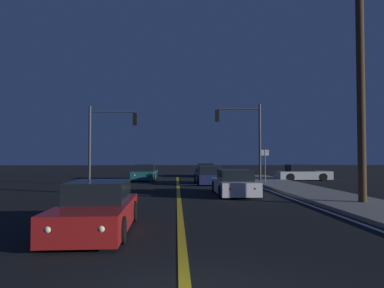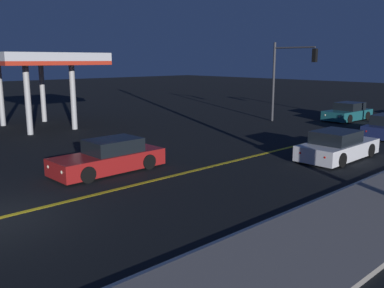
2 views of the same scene
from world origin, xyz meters
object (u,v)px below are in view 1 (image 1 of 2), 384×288
Objects in this scene: car_side_waiting_red at (97,209)px; traffic_signal_near_right at (244,130)px; car_far_approaching_silver at (302,173)px; utility_pole_right at (360,67)px; traffic_signal_far_left at (107,132)px; car_lead_oncoming_teal at (145,173)px; street_sign_corner at (265,161)px; car_following_oncoming_navy at (209,176)px; car_distant_tail_black at (205,171)px; car_parked_curb_white at (234,184)px.

traffic_signal_near_right reaches higher than car_side_waiting_red.
utility_pole_right is (-3.00, -15.55, 5.20)m from car_far_approaching_silver.
traffic_signal_near_right reaches higher than traffic_signal_far_left.
car_lead_oncoming_teal is 0.95× the size of car_far_approaching_silver.
car_far_approaching_silver is at bearing 12.37° from traffic_signal_far_left.
utility_pole_right is 4.39× the size of street_sign_corner.
traffic_signal_far_left is at bearing 175.73° from car_following_oncoming_navy.
car_following_oncoming_navy is 10.00m from car_distant_tail_black.
car_following_oncoming_navy is at bearing -106.81° from car_side_waiting_red.
street_sign_corner is (11.43, -1.40, -2.10)m from traffic_signal_far_left.
car_parked_curb_white is at bearing 116.99° from car_lead_oncoming_teal.
car_following_oncoming_navy is at bearing 164.44° from street_sign_corner.
car_following_oncoming_navy is 4.20m from street_sign_corner.
traffic_signal_near_right reaches higher than car_following_oncoming_navy.
utility_pole_right reaches higher than car_lead_oncoming_teal.
car_parked_curb_white and car_far_approaching_silver have the same top height.
car_side_waiting_red and car_parked_curb_white have the same top height.
car_far_approaching_silver is 0.41× the size of utility_pole_right.
utility_pole_right reaches higher than car_side_waiting_red.
car_side_waiting_red is at bearing 93.23° from car_lead_oncoming_teal.
traffic_signal_near_right is (2.32, 9.14, 3.51)m from car_parked_curb_white.
car_lead_oncoming_teal is (-0.53, 21.22, -0.00)m from car_side_waiting_red.
street_sign_corner is at bearing 108.20° from traffic_signal_near_right.
utility_pole_right is (10.40, -16.59, 5.20)m from car_lead_oncoming_teal.
car_far_approaching_silver is at bearing 79.08° from utility_pole_right.
car_lead_oncoming_teal is 0.95× the size of car_distant_tail_black.
car_far_approaching_silver is at bearing -158.72° from traffic_signal_near_right.
car_following_oncoming_navy is 1.65× the size of street_sign_corner.
utility_pole_right reaches higher than car_far_approaching_silver.
car_following_oncoming_navy and car_parked_curb_white have the same top height.
street_sign_corner is at bearing -71.51° from car_distant_tail_black.
car_following_oncoming_navy is 8.20m from traffic_signal_far_left.
car_side_waiting_red is 12.08m from utility_pole_right.
car_side_waiting_red is 0.42× the size of utility_pole_right.
street_sign_corner reaches higher than car_distant_tail_black.
traffic_signal_near_right is 2.43× the size of street_sign_corner.
car_distant_tail_black is at bearing 85.06° from car_following_oncoming_navy.
car_side_waiting_red is 1.08× the size of car_lead_oncoming_teal.
car_following_oncoming_navy is 7.46m from car_parked_curb_white.
car_side_waiting_red is 23.93m from car_far_approaching_silver.
car_following_oncoming_navy is 0.89× the size of car_side_waiting_red.
car_parked_curb_white is at bearing -86.82° from car_following_oncoming_navy.
utility_pole_right is at bearing 99.77° from traffic_signal_near_right.
traffic_signal_far_left is at bearing 7.59° from traffic_signal_near_right.
traffic_signal_near_right is (8.08, -3.11, 3.51)m from car_lead_oncoming_teal.
car_parked_curb_white is 11.73m from traffic_signal_far_left.
car_distant_tail_black is at bearing -73.55° from traffic_signal_near_right.
car_distant_tail_black is (5.11, 26.38, -0.00)m from car_side_waiting_red.
street_sign_corner is (3.90, -1.09, 1.13)m from car_following_oncoming_navy.
car_distant_tail_black is at bearing 50.16° from traffic_signal_far_left.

